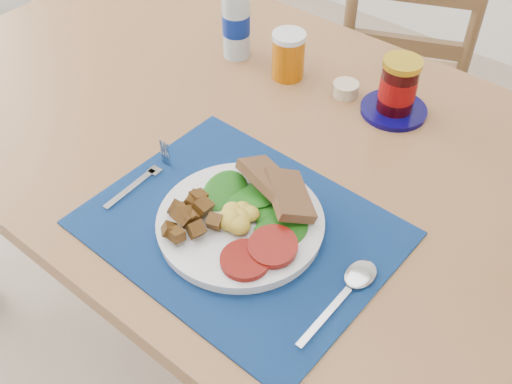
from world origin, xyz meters
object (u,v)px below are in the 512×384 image
chair_far (402,63)px  juice_glass (288,56)px  breakfast_plate (236,219)px  water_bottle (236,18)px  jam_on_saucer (397,90)px

chair_far → juice_glass: chair_far is taller
breakfast_plate → water_bottle: (-0.34, 0.40, 0.07)m
chair_far → breakfast_plate: size_ratio=3.75×
chair_far → jam_on_saucer: (0.22, -0.51, 0.28)m
chair_far → water_bottle: size_ratio=4.83×
chair_far → juice_glass: bearing=64.1°
breakfast_plate → jam_on_saucer: jam_on_saucer is taller
juice_glass → chair_far: bearing=87.8°
chair_far → water_bottle: chair_far is taller
juice_glass → jam_on_saucer: jam_on_saucer is taller
water_bottle → jam_on_saucer: water_bottle is taller
breakfast_plate → juice_glass: juice_glass is taller
chair_far → jam_on_saucer: 0.62m
water_bottle → juice_glass: water_bottle is taller
chair_far → water_bottle: bearing=50.1°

